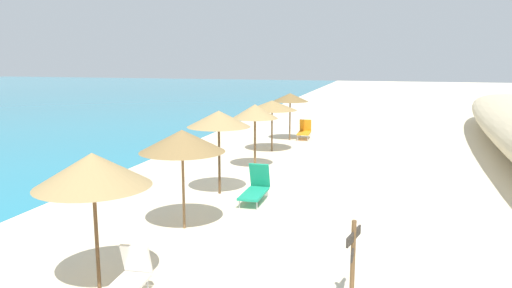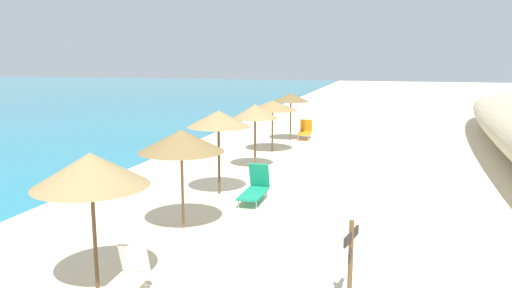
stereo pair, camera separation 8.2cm
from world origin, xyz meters
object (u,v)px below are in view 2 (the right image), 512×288
at_px(beach_umbrella_3, 255,112).
at_px(lounge_chair_2, 255,188).
at_px(lounge_chair_0, 122,283).
at_px(lounge_chair_1, 305,131).
at_px(beach_umbrella_1, 181,141).
at_px(wooden_signpost, 351,255).
at_px(beach_umbrella_2, 218,119).
at_px(beach_umbrella_0, 91,170).
at_px(beach_umbrella_5, 291,98).
at_px(beach_umbrella_4, 273,105).

xyz_separation_m(beach_umbrella_3, lounge_chair_2, (-4.64, -1.32, -1.95)).
distance_m(lounge_chair_0, lounge_chair_1, 19.80).
bearing_deg(beach_umbrella_1, wooden_signpost, -122.90).
bearing_deg(lounge_chair_0, wooden_signpost, -169.79).
bearing_deg(beach_umbrella_3, wooden_signpost, -155.52).
height_order(beach_umbrella_2, lounge_chair_1, beach_umbrella_2).
bearing_deg(beach_umbrella_0, beach_umbrella_2, 0.12).
height_order(beach_umbrella_0, beach_umbrella_1, beach_umbrella_0).
xyz_separation_m(lounge_chair_2, wooden_signpost, (-6.12, -3.58, 0.57)).
xyz_separation_m(beach_umbrella_1, lounge_chair_1, (15.64, -0.58, -1.97)).
xyz_separation_m(beach_umbrella_1, lounge_chair_0, (-4.16, -0.61, -2.02)).
height_order(beach_umbrella_0, wooden_signpost, beach_umbrella_0).
bearing_deg(lounge_chair_1, beach_umbrella_5, 38.63).
relative_size(beach_umbrella_3, beach_umbrella_5, 1.02).
xyz_separation_m(lounge_chair_1, lounge_chair_2, (-12.60, -0.61, -0.03)).
height_order(beach_umbrella_3, wooden_signpost, beach_umbrella_3).
xyz_separation_m(beach_umbrella_0, beach_umbrella_1, (3.75, -0.22, -0.04)).
distance_m(beach_umbrella_5, wooden_signpost, 18.78).
xyz_separation_m(beach_umbrella_0, lounge_chair_0, (-0.41, -0.83, -2.05)).
xyz_separation_m(beach_umbrella_2, lounge_chair_0, (-7.71, -0.85, -2.17)).
height_order(beach_umbrella_0, lounge_chair_0, beach_umbrella_0).
xyz_separation_m(beach_umbrella_4, lounge_chair_2, (-8.46, -1.52, -1.85)).
distance_m(beach_umbrella_0, beach_umbrella_3, 11.43).
height_order(beach_umbrella_1, lounge_chair_0, beach_umbrella_1).
bearing_deg(wooden_signpost, beach_umbrella_3, 36.40).
xyz_separation_m(beach_umbrella_0, lounge_chair_2, (6.79, -1.41, -2.03)).
distance_m(beach_umbrella_0, beach_umbrella_4, 15.25).
xyz_separation_m(beach_umbrella_5, lounge_chair_0, (-19.15, -0.75, -1.98)).
bearing_deg(lounge_chair_2, beach_umbrella_1, 68.07).
relative_size(beach_umbrella_0, lounge_chair_0, 1.66).
relative_size(beach_umbrella_1, lounge_chair_0, 1.61).
bearing_deg(wooden_signpost, beach_umbrella_5, 27.12).
xyz_separation_m(beach_umbrella_0, beach_umbrella_2, (7.30, 0.02, 0.11)).
bearing_deg(beach_umbrella_4, beach_umbrella_2, -179.35).
distance_m(beach_umbrella_1, lounge_chair_1, 15.77).
bearing_deg(beach_umbrella_3, beach_umbrella_2, 178.55).
relative_size(beach_umbrella_2, beach_umbrella_4, 1.13).
relative_size(beach_umbrella_2, lounge_chair_2, 1.66).
bearing_deg(beach_umbrella_1, beach_umbrella_3, 1.00).
distance_m(beach_umbrella_1, beach_umbrella_5, 14.99).
xyz_separation_m(lounge_chair_0, lounge_chair_2, (7.20, -0.58, 0.02)).
distance_m(lounge_chair_0, lounge_chair_2, 7.22).
relative_size(beach_umbrella_2, beach_umbrella_3, 1.06).
bearing_deg(lounge_chair_0, lounge_chair_2, -98.96).
bearing_deg(lounge_chair_2, beach_umbrella_3, -74.71).
relative_size(beach_umbrella_4, lounge_chair_0, 1.49).
bearing_deg(beach_umbrella_5, lounge_chair_2, -173.65).
distance_m(lounge_chair_0, wooden_signpost, 4.34).
xyz_separation_m(beach_umbrella_1, beach_umbrella_3, (7.68, 0.13, -0.04)).
bearing_deg(lounge_chair_0, beach_umbrella_4, -90.94).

